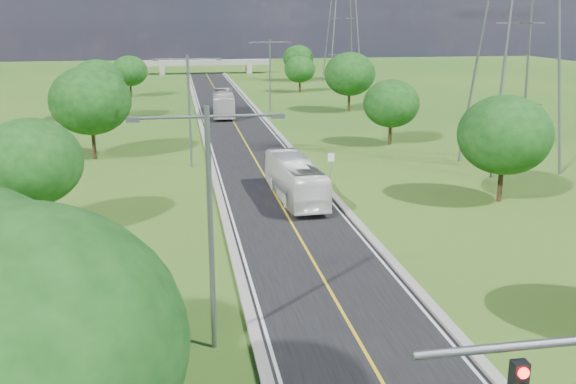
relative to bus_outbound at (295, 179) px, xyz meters
name	(u,v)px	position (x,y,z in m)	size (l,w,h in m)	color
ground	(241,135)	(-1.28, 27.00, -1.58)	(260.00, 260.00, 0.00)	#265A19
road	(236,126)	(-1.28, 33.00, -1.55)	(8.00, 150.00, 0.06)	black
curb_left	(201,127)	(-5.53, 33.00, -1.47)	(0.50, 150.00, 0.22)	gray
curb_right	(270,125)	(2.97, 33.00, -1.47)	(0.50, 150.00, 0.22)	gray
speed_limit_sign	(331,162)	(3.92, 4.99, 0.02)	(0.55, 0.09, 2.40)	slate
overpass	(206,63)	(-1.28, 107.00, 0.83)	(30.00, 3.00, 3.20)	gray
streetlight_near_left	(210,210)	(-7.28, -21.00, 4.37)	(5.90, 0.25, 10.00)	slate
streetlight_mid_left	(189,101)	(-7.28, 12.00, 4.37)	(5.90, 0.25, 10.00)	slate
streetlight_far_right	(270,69)	(4.72, 45.00, 4.37)	(5.90, 0.25, 10.00)	slate
power_tower_near	(522,6)	(20.72, 7.00, 12.43)	(9.00, 6.40, 28.00)	slate
power_tower_far	(343,11)	(24.72, 82.00, 12.43)	(9.00, 6.40, 28.00)	slate
tree_lb	(30,162)	(-17.28, -5.00, 3.07)	(6.30, 6.30, 7.33)	black
tree_lc	(90,100)	(-16.28, 17.00, 4.00)	(7.56, 7.56, 8.79)	black
tree_ld	(97,82)	(-18.28, 41.00, 3.38)	(6.72, 6.72, 7.82)	black
tree_le	(130,71)	(-15.78, 65.00, 2.76)	(5.88, 5.88, 6.84)	black
tree_lf	(15,350)	(-12.28, -31.00, 4.31)	(7.98, 7.98, 9.28)	black
tree_rb	(505,135)	(14.72, -3.00, 3.38)	(6.72, 6.72, 7.82)	black
tree_rc	(391,104)	(13.72, 19.00, 2.76)	(5.88, 5.88, 6.84)	black
tree_rd	(350,74)	(15.72, 43.00, 3.69)	(7.14, 7.14, 8.30)	black
tree_re	(300,69)	(13.22, 67.00, 2.45)	(5.46, 5.46, 6.35)	black
tree_rf	(298,58)	(16.72, 87.00, 3.07)	(6.30, 6.30, 7.33)	black
bus_outbound	(295,179)	(0.00, 0.00, 0.00)	(2.55, 10.90, 3.04)	white
bus_inbound	(223,103)	(-2.11, 41.99, 0.12)	(2.76, 11.79, 3.29)	silver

